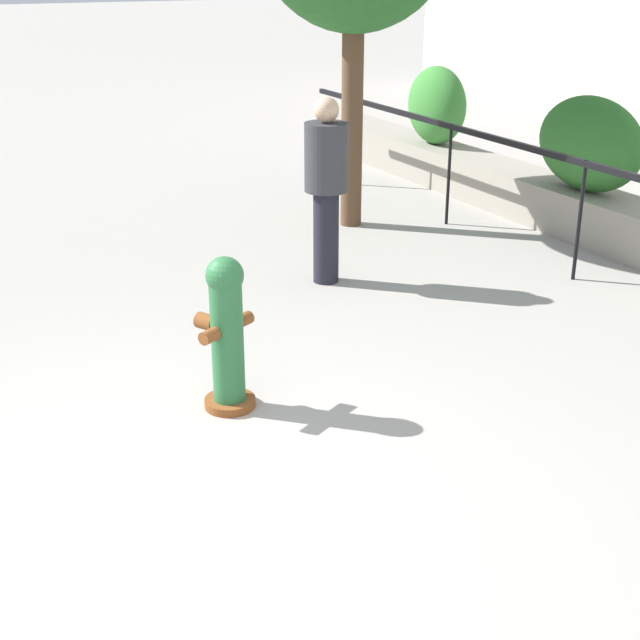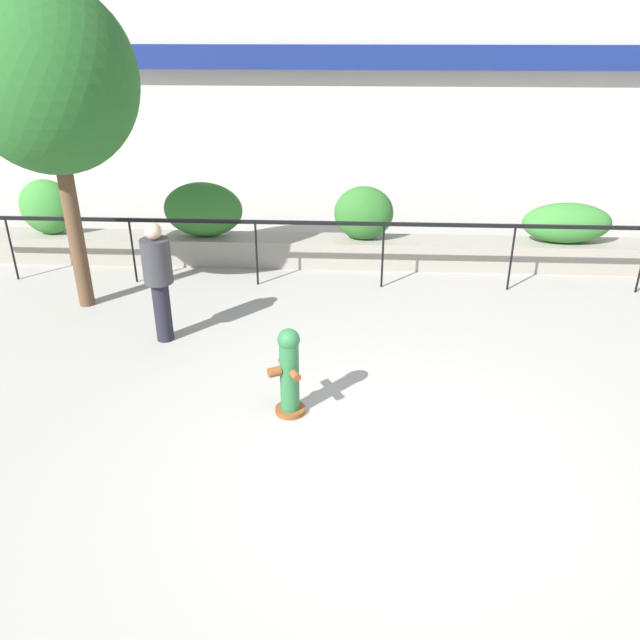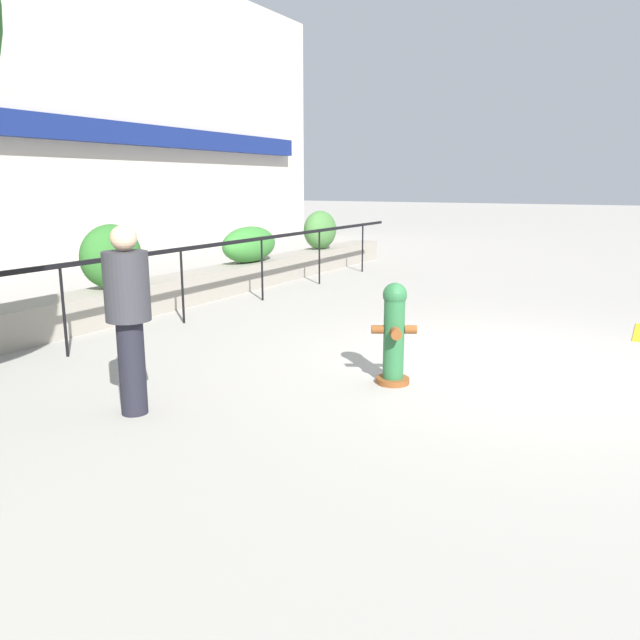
# 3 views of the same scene
# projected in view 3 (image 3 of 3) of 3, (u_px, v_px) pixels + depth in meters

# --- Properties ---
(ground_plane) EXTENTS (120.00, 120.00, 0.00)m
(ground_plane) POSITION_uv_depth(u_px,v_px,m) (512.00, 368.00, 7.19)
(ground_plane) COLOR #9E9991
(planter_wall_low) EXTENTS (18.00, 0.70, 0.50)m
(planter_wall_low) POSITION_uv_depth(u_px,v_px,m) (130.00, 300.00, 9.95)
(planter_wall_low) COLOR gray
(planter_wall_low) RESTS_ON ground
(fence_railing_segment) EXTENTS (15.00, 0.05, 1.15)m
(fence_railing_segment) POSITION_uv_depth(u_px,v_px,m) (181.00, 256.00, 9.27)
(fence_railing_segment) COLOR black
(fence_railing_segment) RESTS_ON ground
(hedge_bush_2) EXTENTS (1.08, 0.69, 0.98)m
(hedge_bush_2) POSITION_uv_depth(u_px,v_px,m) (111.00, 256.00, 9.52)
(hedge_bush_2) COLOR #2D6B28
(hedge_bush_2) RESTS_ON planter_wall_low
(hedge_bush_3) EXTENTS (1.59, 0.70, 0.73)m
(hedge_bush_3) POSITION_uv_depth(u_px,v_px,m) (249.00, 244.00, 12.67)
(hedge_bush_3) COLOR #387F33
(hedge_bush_3) RESTS_ON planter_wall_low
(hedge_bush_4) EXTENTS (1.06, 0.70, 0.93)m
(hedge_bush_4) POSITION_uv_depth(u_px,v_px,m) (320.00, 230.00, 15.22)
(hedge_bush_4) COLOR #427538
(hedge_bush_4) RESTS_ON planter_wall_low
(fire_hydrant) EXTENTS (0.49, 0.48, 1.08)m
(fire_hydrant) POSITION_uv_depth(u_px,v_px,m) (394.00, 333.00, 6.52)
(fire_hydrant) COLOR brown
(fire_hydrant) RESTS_ON ground
(pedestrian) EXTENTS (0.54, 0.54, 1.73)m
(pedestrian) POSITION_uv_depth(u_px,v_px,m) (128.00, 309.00, 5.56)
(pedestrian) COLOR black
(pedestrian) RESTS_ON ground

